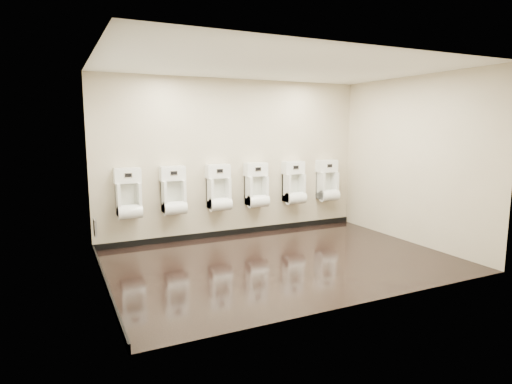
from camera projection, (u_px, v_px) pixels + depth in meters
ground at (282, 261)px, 6.34m from camera, size 5.00×3.50×0.00m
ceiling at (284, 66)px, 5.92m from camera, size 5.00×3.50×0.00m
back_wall at (236, 159)px, 7.69m from camera, size 5.00×0.02×2.80m
front_wall at (363, 180)px, 4.57m from camera, size 5.00×0.02×2.80m
left_wall at (99, 175)px, 5.06m from camera, size 0.02×3.50×2.80m
right_wall at (413, 161)px, 7.20m from camera, size 0.02×3.50×2.80m
tile_overlay_left at (99, 175)px, 5.07m from camera, size 0.01×3.50×2.80m
skirting_back at (236, 232)px, 7.88m from camera, size 5.00×0.02×0.10m
skirting_left at (106, 284)px, 5.27m from camera, size 0.02×3.50×0.10m
access_panel at (95, 228)px, 6.28m from camera, size 0.04×0.25×0.25m
urinal_0 at (129, 197)px, 6.83m from camera, size 0.42×0.32×0.79m
urinal_1 at (174, 194)px, 7.14m from camera, size 0.42×0.32×0.79m
urinal_2 at (219, 191)px, 7.49m from camera, size 0.42×0.32×0.79m
urinal_3 at (257, 188)px, 7.80m from camera, size 0.42×0.32×0.79m
urinal_4 at (294, 186)px, 8.14m from camera, size 0.42×0.32×0.79m
urinal_5 at (328, 184)px, 8.46m from camera, size 0.42×0.32×0.79m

